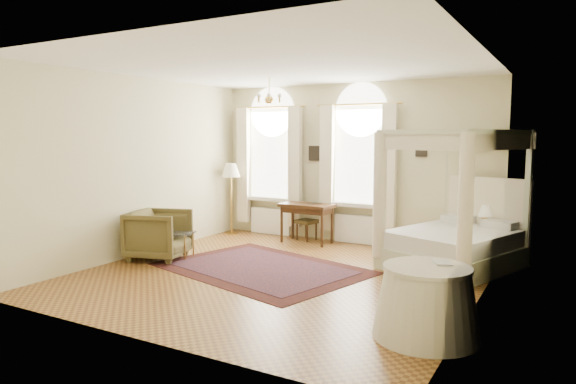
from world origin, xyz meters
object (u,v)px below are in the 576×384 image
nightstand (484,243)px  armchair (159,234)px  canopy_bed (452,237)px  stool (307,223)px  floor_lamp (231,174)px  coffee_table (174,235)px  writing_desk (307,210)px  side_table (426,302)px

nightstand → armchair: 5.87m
canopy_bed → armchair: (-4.76, -1.95, -0.08)m
stool → floor_lamp: bearing=-173.5°
nightstand → coffee_table: size_ratio=0.80×
canopy_bed → writing_desk: size_ratio=2.30×
nightstand → armchair: (-5.15, -2.80, 0.13)m
nightstand → armchair: size_ratio=0.64×
armchair → stool: bearing=-46.8°
coffee_table → floor_lamp: 2.56m
coffee_table → writing_desk: bearing=56.2°
writing_desk → stool: 0.43m
armchair → floor_lamp: floor_lamp is taller
nightstand → side_table: 4.09m
stool → floor_lamp: floor_lamp is taller
canopy_bed → floor_lamp: bearing=172.7°
canopy_bed → nightstand: size_ratio=4.14×
nightstand → stool: bearing=-179.9°
canopy_bed → floor_lamp: size_ratio=1.61×
side_table → stool: bearing=131.3°
armchair → floor_lamp: (-0.25, 2.60, 0.92)m
nightstand → writing_desk: (-3.46, -0.24, 0.39)m
nightstand → side_table: (0.00, -4.09, 0.08)m
coffee_table → floor_lamp: (-0.39, 2.35, 0.96)m
canopy_bed → writing_desk: bearing=168.8°
coffee_table → side_table: side_table is taller
stool → coffee_table: (-1.42, -2.55, 0.04)m
canopy_bed → floor_lamp: canopy_bed is taller
stool → floor_lamp: (-1.81, -0.21, 1.00)m
writing_desk → armchair: 3.08m
stool → armchair: bearing=-119.2°
floor_lamp → coffee_table: bearing=-80.5°
canopy_bed → writing_desk: 3.14m
nightstand → writing_desk: size_ratio=0.56×
canopy_bed → stool: canopy_bed is taller
stool → canopy_bed: bearing=-14.9°
canopy_bed → stool: 3.31m
floor_lamp → canopy_bed: bearing=-7.3°
canopy_bed → writing_desk: (-3.07, 0.61, 0.17)m
coffee_table → side_table: bearing=-17.0°
canopy_bed → coffee_table: size_ratio=3.32×
coffee_table → side_table: size_ratio=0.66×
writing_desk → stool: size_ratio=2.40×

